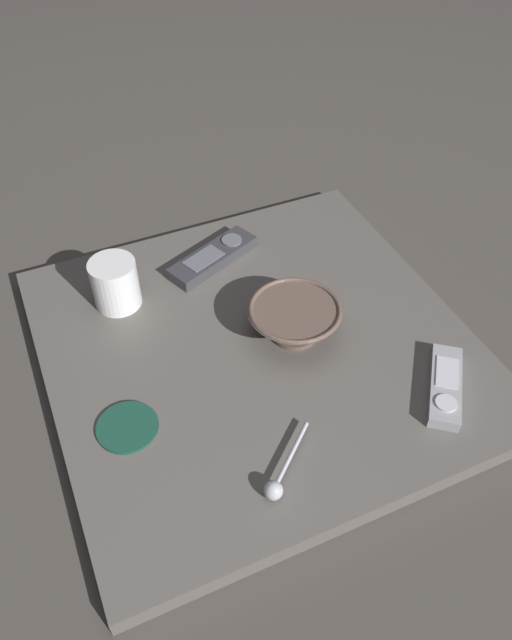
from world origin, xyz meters
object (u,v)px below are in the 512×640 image
Objects in this scene: tv_remote_near at (213,257)px; drink_coaster at (127,427)px; cereal_bowl at (295,319)px; teaspoon at (277,484)px; coffee_mug at (115,284)px; tv_remote_far at (445,386)px.

tv_remote_near is 0.38m from drink_coaster.
cereal_bowl reaches higher than teaspoon.
cereal_bowl is 0.82× the size of tv_remote_near.
coffee_mug reaches higher than drink_coaster.
coffee_mug reaches higher than tv_remote_far.
cereal_bowl is 0.31m from coffee_mug.
tv_remote_far is 1.63× the size of drink_coaster.
drink_coaster is (0.30, 0.07, -0.03)m from cereal_bowl.
drink_coaster is (0.25, 0.29, -0.01)m from tv_remote_near.
drink_coaster is at bearing -48.50° from teaspoon.
cereal_bowl reaches higher than tv_remote_near.
coffee_mug reaches higher than teaspoon.
cereal_bowl is 1.75× the size of coffee_mug.
tv_remote_far is (-0.30, -0.05, -0.00)m from teaspoon.
tv_remote_far is at bearing 164.29° from drink_coaster.
teaspoon reaches higher than tv_remote_near.
teaspoon is 1.15× the size of drink_coaster.
teaspoon is 0.23m from drink_coaster.
coffee_mug is 0.60× the size of tv_remote_far.
tv_remote_far is (-0.16, 0.20, -0.02)m from cereal_bowl.
drink_coaster is at bearing -15.71° from tv_remote_far.
coffee_mug is 0.45m from teaspoon.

